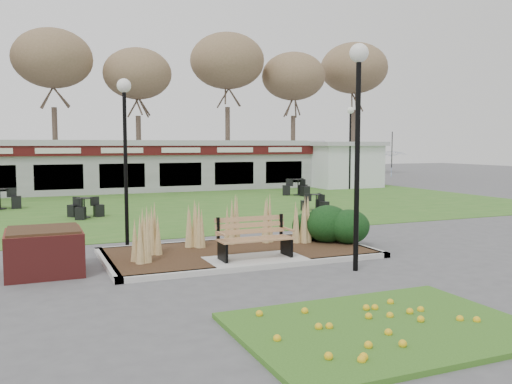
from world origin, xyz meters
name	(u,v)px	position (x,y,z in m)	size (l,w,h in m)	color
ground	(258,265)	(0.00, 0.00, 0.00)	(100.00, 100.00, 0.00)	#515154
lawn	(148,207)	(0.00, 12.00, 0.01)	(34.00, 16.00, 0.02)	#346A21
flower_bed	(383,326)	(0.00, -4.60, 0.07)	(4.20, 3.00, 0.16)	#35631C
planting_bed	(283,236)	(1.27, 1.35, 0.37)	(6.75, 3.40, 1.27)	#332014
park_bench	(254,237)	(0.00, 0.25, 0.59)	(1.70, 0.66, 0.93)	#9A6545
brick_planter	(44,251)	(-4.40, 1.00, 0.48)	(1.50, 1.50, 0.95)	maroon
food_pavilion	(118,166)	(0.00, 19.96, 1.48)	(24.60, 3.40, 2.90)	gray
service_hut	(344,164)	(13.50, 18.00, 1.45)	(4.40, 3.40, 2.83)	silver
tree_backdrop	(98,61)	(0.00, 28.00, 8.36)	(47.24, 5.24, 10.36)	#47382B
lamp_post_near_right	(358,107)	(1.71, -1.28, 3.47)	(0.39, 0.39, 4.76)	black
lamp_post_mid_left	(125,125)	(-2.34, 3.20, 3.17)	(0.36, 0.36, 4.34)	black
lamp_post_far_right	(350,129)	(12.96, 16.51, 3.54)	(0.40, 0.40, 4.86)	black
bistro_set_a	(84,211)	(-2.81, 9.51, 0.26)	(1.29, 1.34, 0.72)	black
bistro_set_b	(0,202)	(-5.75, 13.55, 0.30)	(1.37, 1.58, 0.84)	black
bistro_set_c	(316,205)	(6.04, 8.16, 0.24)	(1.20, 1.17, 0.65)	black
bistro_set_d	(298,190)	(8.32, 14.18, 0.30)	(1.57, 1.47, 0.84)	black
patio_umbrella	(392,164)	(16.00, 16.53, 1.48)	(2.41, 2.43, 2.33)	black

